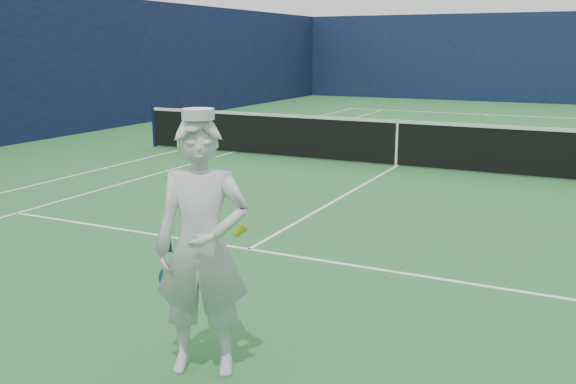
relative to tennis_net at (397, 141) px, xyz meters
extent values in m
plane|color=#296C30|center=(0.00, 0.00, -0.55)|extent=(80.00, 80.00, 0.00)
cube|color=white|center=(0.00, 11.88, -0.55)|extent=(11.03, 0.06, 0.01)
cube|color=white|center=(-5.49, 0.00, -0.55)|extent=(0.06, 23.83, 0.01)
cube|color=white|center=(-4.12, 0.00, -0.55)|extent=(0.06, 23.77, 0.01)
cube|color=white|center=(0.00, 6.40, -0.55)|extent=(8.23, 0.06, 0.01)
cube|color=white|center=(0.00, -6.40, -0.55)|extent=(8.23, 0.06, 0.01)
cube|color=white|center=(0.00, 0.00, -0.55)|extent=(0.06, 12.80, 0.01)
cube|color=white|center=(0.00, 11.73, -0.55)|extent=(0.06, 0.30, 0.01)
cube|color=#0F1939|center=(0.00, 18.00, 1.45)|extent=(20.12, 0.12, 4.00)
cube|color=#0F1539|center=(-10.00, 0.00, 1.45)|extent=(0.12, 36.12, 4.00)
cylinder|color=#141E4C|center=(-6.40, 0.00, -0.02)|extent=(0.09, 0.09, 1.07)
cube|color=black|center=(0.00, 0.00, -0.05)|extent=(12.79, 0.02, 0.92)
cube|color=white|center=(0.00, 0.00, 0.42)|extent=(12.79, 0.04, 0.07)
cube|color=white|center=(0.00, 0.00, -0.08)|extent=(0.05, 0.03, 0.94)
imported|color=silver|center=(1.20, -9.24, 0.45)|extent=(0.86, 0.72, 2.02)
cylinder|color=white|center=(1.20, -9.24, 1.48)|extent=(0.24, 0.24, 0.08)
cube|color=white|center=(1.15, -9.12, 1.45)|extent=(0.20, 0.16, 0.02)
cylinder|color=navy|center=(0.91, -9.27, 0.50)|extent=(0.07, 0.10, 0.22)
cube|color=#205CB1|center=(0.91, -9.21, 0.32)|extent=(0.03, 0.03, 0.14)
torus|color=#205CB1|center=(0.87, -9.16, 0.11)|extent=(0.31, 0.20, 0.29)
cube|color=beige|center=(0.87, -9.16, 0.11)|extent=(0.21, 0.09, 0.30)
sphere|color=yellow|center=(1.41, -9.05, 0.56)|extent=(0.07, 0.07, 0.07)
sphere|color=yellow|center=(1.44, -9.01, 0.59)|extent=(0.07, 0.07, 0.07)
camera|label=1|loc=(3.86, -13.17, 1.97)|focal=40.00mm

